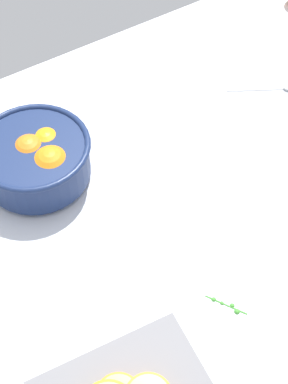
{
  "coord_description": "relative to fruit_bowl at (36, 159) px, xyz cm",
  "views": [
    {
      "loc": [
        -35.83,
        -55.22,
        89.35
      ],
      "look_at": [
        -3.17,
        -3.77,
        8.64
      ],
      "focal_mm": 54.09,
      "sensor_mm": 36.0,
      "label": 1
    }
  ],
  "objects": [
    {
      "name": "spoon",
      "position": [
        55.29,
        -5.5,
        -4.84
      ],
      "size": [
        14.54,
        9.16,
        1.0
      ],
      "color": "silver",
      "rests_on": "ground_plane"
    },
    {
      "name": "herb_sprig_0",
      "position": [
        14.4,
        -42.19,
        -5.01
      ],
      "size": [
        4.17,
        6.67,
        1.0
      ],
      "color": "#419233",
      "rests_on": "ground_plane"
    },
    {
      "name": "ground_plane",
      "position": [
        15.0,
        -15.95,
        -6.77
      ],
      "size": [
        146.84,
        92.85,
        3.0
      ],
      "primitive_type": "cube",
      "color": "silver"
    },
    {
      "name": "fruit_bowl",
      "position": [
        0.0,
        0.0,
        0.0
      ],
      "size": [
        21.89,
        21.89,
        10.07
      ],
      "color": "navy",
      "rests_on": "ground_plane"
    }
  ]
}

